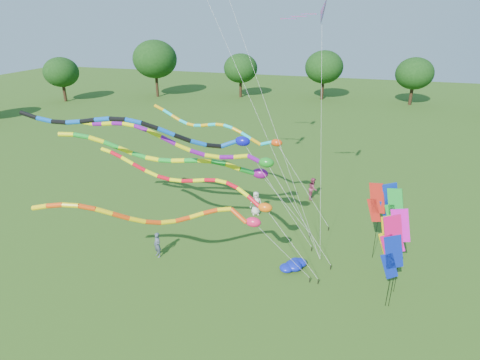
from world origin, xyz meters
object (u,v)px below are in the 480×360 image
(blue_nylon_heap, at_px, (294,267))
(person_c, at_px, (313,189))
(person_b, at_px, (157,245))
(tube_kite_red, at_px, (201,184))
(person_a, at_px, (256,203))
(tube_kite_orange, at_px, (177,216))

(blue_nylon_heap, height_order, person_c, person_c)
(blue_nylon_heap, height_order, person_b, person_b)
(blue_nylon_heap, bearing_deg, person_b, -173.71)
(tube_kite_red, height_order, person_b, tube_kite_red)
(tube_kite_red, bearing_deg, person_a, 81.62)
(tube_kite_orange, distance_m, person_c, 15.05)
(tube_kite_orange, xyz_separation_m, person_c, (5.09, 13.68, -3.67))
(tube_kite_red, relative_size, person_b, 8.45)
(person_a, xyz_separation_m, person_c, (3.64, 3.86, -0.00))
(person_b, bearing_deg, person_a, 90.74)
(blue_nylon_heap, xyz_separation_m, person_a, (-3.86, 6.17, 0.63))
(person_a, bearing_deg, tube_kite_red, -126.32)
(blue_nylon_heap, distance_m, person_a, 7.30)
(person_c, bearing_deg, blue_nylon_heap, -179.48)
(person_a, relative_size, person_b, 1.12)
(tube_kite_red, xyz_separation_m, person_a, (1.76, 5.94, -3.74))
(person_b, bearing_deg, blue_nylon_heap, 38.22)
(person_b, relative_size, person_c, 0.90)
(person_b, xyz_separation_m, person_c, (7.91, 10.93, 0.09))
(blue_nylon_heap, bearing_deg, person_c, 91.25)
(tube_kite_red, bearing_deg, person_c, 69.26)
(person_a, distance_m, person_b, 8.26)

